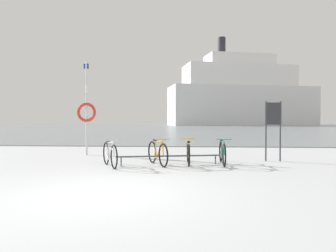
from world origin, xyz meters
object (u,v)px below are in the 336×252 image
(ferry_ship, at_px, (241,96))
(bicycle_3, at_px, (222,153))
(bicycle_1, at_px, (158,153))
(bicycle_0, at_px, (110,154))
(info_sign, at_px, (273,120))
(bicycle_2, at_px, (188,153))
(rescue_post, at_px, (86,110))

(ferry_ship, bearing_deg, bicycle_3, -100.38)
(bicycle_3, bearing_deg, bicycle_1, -173.44)
(bicycle_0, xyz_separation_m, info_sign, (5.21, 1.55, 1.01))
(bicycle_2, height_order, rescue_post, rescue_post)
(ferry_ship, bearing_deg, bicycle_0, -103.11)
(bicycle_2, distance_m, rescue_post, 4.80)
(bicycle_3, bearing_deg, info_sign, 26.77)
(bicycle_0, relative_size, bicycle_2, 0.91)
(bicycle_3, relative_size, info_sign, 0.84)
(info_sign, bearing_deg, bicycle_2, -162.85)
(info_sign, bearing_deg, bicycle_1, -163.35)
(rescue_post, bearing_deg, bicycle_0, -59.85)
(bicycle_2, xyz_separation_m, ferry_ship, (13.07, 65.52, 6.69))
(bicycle_2, xyz_separation_m, info_sign, (2.87, 0.89, 1.03))
(ferry_ship, bearing_deg, bicycle_1, -102.03)
(bicycle_0, bearing_deg, ferry_ship, 76.89)
(bicycle_1, xyz_separation_m, rescue_post, (-3.06, 2.47, 1.41))
(bicycle_3, height_order, ferry_ship, ferry_ship)
(bicycle_2, distance_m, info_sign, 3.17)
(bicycle_3, xyz_separation_m, ferry_ship, (12.00, 65.55, 6.67))
(bicycle_0, distance_m, bicycle_2, 2.43)
(bicycle_1, xyz_separation_m, bicycle_3, (2.02, 0.23, -0.00))
(bicycle_3, height_order, info_sign, info_sign)
(bicycle_2, height_order, ferry_ship, ferry_ship)
(bicycle_2, distance_m, bicycle_3, 1.06)
(bicycle_1, bearing_deg, bicycle_3, 6.56)
(bicycle_0, distance_m, ferry_ship, 68.29)
(bicycle_0, bearing_deg, bicycle_1, 16.47)
(bicycle_3, distance_m, info_sign, 2.26)
(bicycle_2, bearing_deg, bicycle_0, -164.07)
(bicycle_0, relative_size, info_sign, 0.73)
(bicycle_0, xyz_separation_m, ferry_ship, (15.41, 66.19, 6.67))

